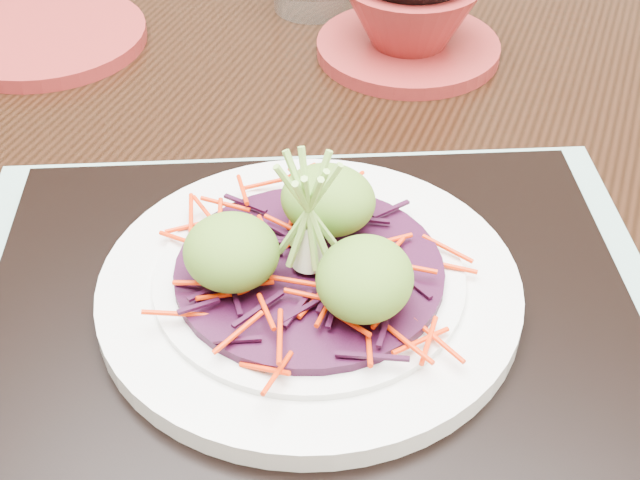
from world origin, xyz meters
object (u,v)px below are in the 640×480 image
(serving_tray, at_px, (310,307))
(terracotta_bowl_set, at_px, (410,22))
(terracotta_side_plate, at_px, (45,37))
(dining_table, at_px, (375,360))
(white_plate, at_px, (310,287))

(serving_tray, bearing_deg, terracotta_bowl_set, 72.44)
(terracotta_side_plate, bearing_deg, serving_tray, -39.11)
(dining_table, xyz_separation_m, serving_tray, (-0.02, -0.08, 0.12))
(dining_table, relative_size, serving_tray, 3.74)
(dining_table, height_order, terracotta_bowl_set, terracotta_bowl_set)
(white_plate, xyz_separation_m, terracotta_bowl_set, (-0.01, 0.32, 0.00))
(serving_tray, bearing_deg, white_plate, 69.97)
(serving_tray, xyz_separation_m, terracotta_side_plate, (-0.31, 0.25, -0.01))
(terracotta_bowl_set, bearing_deg, terracotta_side_plate, -166.99)
(dining_table, distance_m, white_plate, 0.15)
(dining_table, bearing_deg, white_plate, -103.15)
(dining_table, xyz_separation_m, terracotta_bowl_set, (-0.04, 0.25, 0.13))
(dining_table, height_order, serving_tray, serving_tray)
(serving_tray, height_order, white_plate, white_plate)
(dining_table, height_order, white_plate, white_plate)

